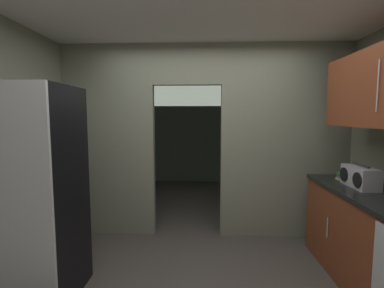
{
  "coord_description": "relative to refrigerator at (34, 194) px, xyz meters",
  "views": [
    {
      "loc": [
        -0.02,
        -2.21,
        1.62
      ],
      "look_at": [
        -0.15,
        0.99,
        1.3
      ],
      "focal_mm": 26.0,
      "sensor_mm": 36.0,
      "label": 1
    }
  ],
  "objects": [
    {
      "name": "kitchen_overhead_slab",
      "position": [
        1.5,
        0.35,
        1.65
      ],
      "size": [
        4.2,
        7.02,
        0.06
      ],
      "primitive_type": "cube",
      "color": "silver"
    },
    {
      "name": "kitchen_partition",
      "position": [
        1.56,
        1.4,
        0.4
      ],
      "size": [
        3.8,
        0.12,
        2.56
      ],
      "color": "gray",
      "rests_on": "ground"
    },
    {
      "name": "adjoining_room_shell",
      "position": [
        1.5,
        3.55,
        0.34
      ],
      "size": [
        3.8,
        3.17,
        2.56
      ],
      "color": "gray",
      "rests_on": "ground"
    },
    {
      "name": "refrigerator",
      "position": [
        0.0,
        0.0,
        0.0
      ],
      "size": [
        0.71,
        0.72,
        1.88
      ],
      "color": "black",
      "rests_on": "ground"
    },
    {
      "name": "boombox",
      "position": [
        3.05,
        0.47,
        0.08
      ],
      "size": [
        0.2,
        0.42,
        0.23
      ],
      "color": "#B2B2B7",
      "rests_on": "lower_cabinet_run"
    },
    {
      "name": "book_stack",
      "position": [
        3.05,
        0.78,
        0.01
      ],
      "size": [
        0.15,
        0.17,
        0.08
      ],
      "color": "gold",
      "rests_on": "lower_cabinet_run"
    }
  ]
}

